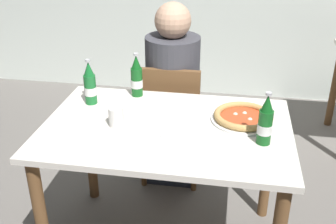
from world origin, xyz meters
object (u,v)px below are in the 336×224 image
at_px(beer_bottle_center, 90,85).
at_px(napkin_with_cutlery, 175,130).
at_px(diner_seated, 172,100).
at_px(paper_cup, 116,117).
at_px(pizza_margherita_near, 243,117).
at_px(beer_bottle_right, 265,122).
at_px(dining_table_main, 166,146).
at_px(beer_bottle_left, 137,78).
at_px(chair_behind_table, 171,117).

height_order(beer_bottle_center, napkin_with_cutlery, beer_bottle_center).
distance_m(diner_seated, paper_cup, 0.75).
distance_m(beer_bottle_center, paper_cup, 0.31).
bearing_deg(pizza_margherita_near, beer_bottle_center, 174.73).
height_order(pizza_margherita_near, beer_bottle_right, beer_bottle_right).
distance_m(dining_table_main, beer_bottle_center, 0.53).
xyz_separation_m(diner_seated, beer_bottle_left, (-0.15, -0.33, 0.27)).
bearing_deg(paper_cup, napkin_with_cutlery, -0.21).
relative_size(dining_table_main, diner_seated, 0.99).
bearing_deg(beer_bottle_left, beer_bottle_center, -147.21).
distance_m(chair_behind_table, beer_bottle_left, 0.49).
bearing_deg(beer_bottle_right, chair_behind_table, 127.35).
distance_m(diner_seated, beer_bottle_center, 0.66).
relative_size(diner_seated, beer_bottle_left, 4.89).
relative_size(beer_bottle_right, paper_cup, 2.60).
distance_m(napkin_with_cutlery, paper_cup, 0.29).
height_order(pizza_margherita_near, napkin_with_cutlery, pizza_margherita_near).
bearing_deg(pizza_margherita_near, chair_behind_table, 131.64).
distance_m(beer_bottle_left, paper_cup, 0.37).
distance_m(diner_seated, napkin_with_cutlery, 0.73).
bearing_deg(beer_bottle_center, paper_cup, -47.71).
bearing_deg(beer_bottle_left, beer_bottle_right, -31.47).
bearing_deg(beer_bottle_center, napkin_with_cutlery, -24.77).
bearing_deg(paper_cup, pizza_margherita_near, 14.06).
distance_m(dining_table_main, paper_cup, 0.29).
distance_m(dining_table_main, chair_behind_table, 0.63).
xyz_separation_m(dining_table_main, chair_behind_table, (-0.07, 0.61, -0.15)).
xyz_separation_m(chair_behind_table, pizza_margherita_near, (0.44, -0.50, 0.29)).
relative_size(beer_bottle_center, paper_cup, 2.60).
height_order(pizza_margherita_near, paper_cup, paper_cup).
distance_m(chair_behind_table, napkin_with_cutlery, 0.71).
bearing_deg(pizza_margherita_near, beer_bottle_right, -65.76).
xyz_separation_m(beer_bottle_left, paper_cup, (-0.01, -0.37, -0.06)).
bearing_deg(beer_bottle_right, pizza_margherita_near, 114.24).
relative_size(pizza_margherita_near, beer_bottle_right, 1.28).
distance_m(pizza_margherita_near, napkin_with_cutlery, 0.35).
height_order(chair_behind_table, beer_bottle_left, beer_bottle_left).
bearing_deg(dining_table_main, beer_bottle_right, -10.60).
height_order(chair_behind_table, beer_bottle_center, beer_bottle_center).
bearing_deg(napkin_with_cutlery, beer_bottle_center, 155.23).
xyz_separation_m(dining_table_main, beer_bottle_left, (-0.22, 0.33, 0.22)).
distance_m(diner_seated, beer_bottle_left, 0.45).
bearing_deg(beer_bottle_right, diner_seated, 125.44).
bearing_deg(dining_table_main, paper_cup, -171.16).
height_order(beer_bottle_right, napkin_with_cutlery, beer_bottle_right).
distance_m(chair_behind_table, beer_bottle_center, 0.67).
height_order(napkin_with_cutlery, paper_cup, paper_cup).
xyz_separation_m(dining_table_main, beer_bottle_right, (0.46, -0.09, 0.22)).
distance_m(beer_bottle_left, napkin_with_cutlery, 0.47).
bearing_deg(dining_table_main, chair_behind_table, 96.97).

